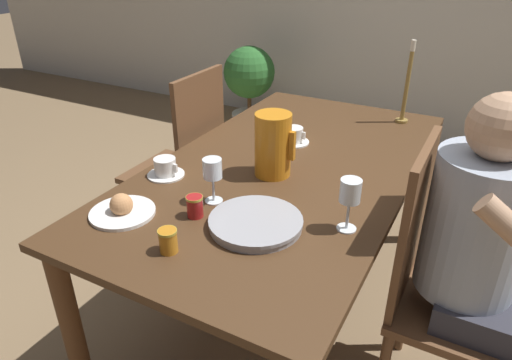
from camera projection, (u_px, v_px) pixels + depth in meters
name	position (u px, v px, depth m)	size (l,w,h in m)	color
ground_plane	(282.00, 302.00, 2.18)	(20.00, 20.00, 0.00)	#7F6647
dining_table	(286.00, 185.00, 1.88)	(0.95, 1.75, 0.73)	#472D19
chair_person_side	(439.00, 286.00, 1.51)	(0.42, 0.42, 1.00)	brown
chair_opposite	(184.00, 163.00, 2.35)	(0.42, 0.42, 1.00)	brown
person_seated	(483.00, 249.00, 1.38)	(0.39, 0.41, 1.19)	#33333D
red_pitcher	(273.00, 145.00, 1.71)	(0.16, 0.14, 0.24)	orange
wine_glass_water	(350.00, 193.00, 1.37)	(0.07, 0.07, 0.17)	white
wine_glass_juice	(213.00, 171.00, 1.52)	(0.07, 0.07, 0.16)	white
teacup_near_person	(165.00, 168.00, 1.74)	(0.14, 0.14, 0.07)	white
teacup_across	(294.00, 136.00, 2.02)	(0.14, 0.14, 0.07)	white
serving_tray	(256.00, 223.00, 1.43)	(0.30, 0.30, 0.03)	#9E9EA3
bread_plate	(122.00, 209.00, 1.50)	(0.21, 0.21, 0.08)	white
jam_jar_amber	(168.00, 240.00, 1.31)	(0.06, 0.06, 0.07)	#C67A1E
jam_jar_red	(195.00, 206.00, 1.48)	(0.06, 0.06, 0.07)	#A81E1E
candlestick_tall	(406.00, 90.00, 2.20)	(0.06, 0.06, 0.40)	olive
potted_plant	(249.00, 80.00, 3.96)	(0.44, 0.44, 0.75)	beige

